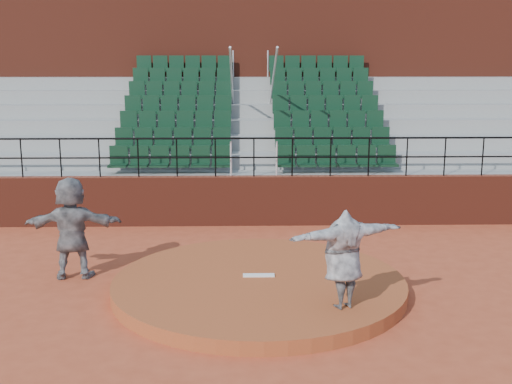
% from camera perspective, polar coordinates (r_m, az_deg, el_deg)
% --- Properties ---
extents(ground, '(90.00, 90.00, 0.00)m').
position_cam_1_polar(ground, '(12.27, 0.26, -8.81)').
color(ground, '#B04627').
rests_on(ground, ground).
extents(pitchers_mound, '(5.50, 5.50, 0.25)m').
position_cam_1_polar(pitchers_mound, '(12.22, 0.26, -8.26)').
color(pitchers_mound, '#A14924').
rests_on(pitchers_mound, ground).
extents(pitching_rubber, '(0.60, 0.15, 0.03)m').
position_cam_1_polar(pitching_rubber, '(12.32, 0.24, -7.41)').
color(pitching_rubber, white).
rests_on(pitching_rubber, pitchers_mound).
extents(boundary_wall, '(24.00, 0.30, 1.30)m').
position_cam_1_polar(boundary_wall, '(16.89, -0.19, -0.77)').
color(boundary_wall, maroon).
rests_on(boundary_wall, ground).
extents(wall_railing, '(24.04, 0.05, 1.03)m').
position_cam_1_polar(wall_railing, '(16.64, -0.19, 3.87)').
color(wall_railing, black).
rests_on(wall_railing, boundary_wall).
extents(seating_deck, '(24.00, 5.97, 4.63)m').
position_cam_1_polar(seating_deck, '(20.33, -0.38, 3.64)').
color(seating_deck, gray).
rests_on(seating_deck, ground).
extents(press_box_facade, '(24.00, 3.00, 7.10)m').
position_cam_1_polar(press_box_facade, '(24.10, -0.53, 9.94)').
color(press_box_facade, maroon).
rests_on(press_box_facade, ground).
extents(pitcher, '(2.12, 1.27, 1.67)m').
position_cam_1_polar(pitcher, '(10.69, 7.79, -5.91)').
color(pitcher, black).
rests_on(pitcher, pitchers_mound).
extents(fielder, '(1.94, 0.71, 2.06)m').
position_cam_1_polar(fielder, '(13.24, -16.04, -3.07)').
color(fielder, black).
rests_on(fielder, ground).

